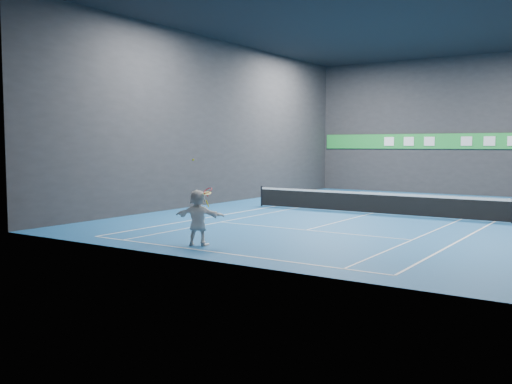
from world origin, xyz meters
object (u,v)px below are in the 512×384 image
Objects in this scene: tennis_ball at (193,160)px; tennis_net at (371,202)px; player at (198,217)px; tennis_racket at (208,193)px.

tennis_net is at bearing 81.87° from tennis_ball.
tennis_net is (1.59, 11.14, -2.22)m from tennis_ball.
player is at bearing -96.70° from tennis_net.
tennis_ball is 0.01× the size of tennis_net.
tennis_racket is at bearing -4.85° from tennis_ball.
tennis_racket reaches higher than player.
tennis_ball reaches higher than tennis_net.
tennis_net is at bearing 85.12° from tennis_racket.
tennis_ball is at bearing 175.15° from tennis_racket.
player is 2.71× the size of tennis_racket.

